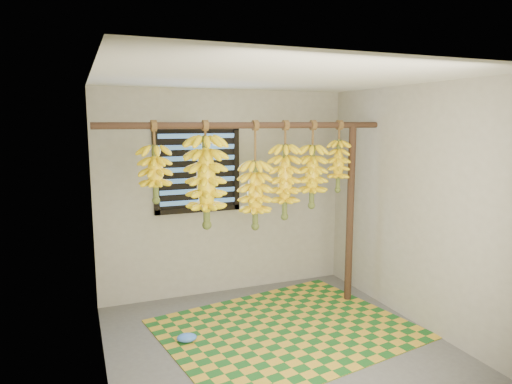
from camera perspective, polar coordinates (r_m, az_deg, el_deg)
name	(u,v)px	position (r m, az deg, el deg)	size (l,w,h in m)	color
floor	(278,346)	(4.43, 2.78, -18.65)	(3.00, 3.00, 0.01)	#525252
ceiling	(280,77)	(3.95, 3.05, 14.13)	(3.00, 3.00, 0.01)	silver
wall_back	(226,193)	(5.40, -3.76, -0.13)	(3.00, 0.01, 2.40)	gray
wall_left	(99,233)	(3.67, -19.04, -4.88)	(0.01, 3.00, 2.40)	gray
wall_right	(416,206)	(4.84, 19.35, -1.67)	(0.01, 3.00, 2.40)	gray
window	(197,169)	(5.24, -7.34, 2.85)	(1.00, 0.04, 1.00)	black
hanging_pole	(250,125)	(4.58, -0.70, 8.34)	(0.06, 0.06, 3.00)	#41281B
support_post	(350,215)	(5.24, 11.68, -2.80)	(0.08, 0.08, 2.00)	#41281B
woven_mat	(286,329)	(4.73, 3.83, -16.69)	(2.34, 1.87, 0.01)	#19571D
plastic_bag	(187,338)	(4.50, -8.64, -17.56)	(0.19, 0.14, 0.08)	#3F7AEC
banana_bunch_a	(155,174)	(4.35, -12.48, 2.24)	(0.30, 0.30, 0.77)	brown
banana_bunch_b	(206,182)	(4.47, -6.25, 1.24)	(0.38, 0.38, 1.05)	brown
banana_bunch_c	(255,195)	(4.66, -0.10, -0.35)	(0.32, 0.32, 1.10)	brown
banana_bunch_d	(285,182)	(4.77, 3.63, 1.29)	(0.32, 0.32, 1.03)	brown
banana_bunch_e	(312,176)	(4.91, 7.02, 1.97)	(0.32, 0.32, 0.93)	brown
banana_bunch_f	(338,166)	(5.06, 10.25, 3.27)	(0.24, 0.24, 0.78)	brown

